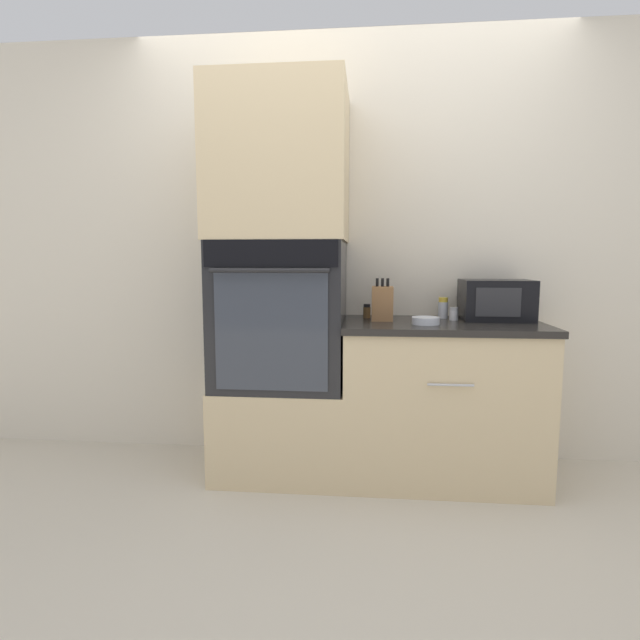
# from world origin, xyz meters

# --- Properties ---
(ground_plane) EXTENTS (12.00, 12.00, 0.00)m
(ground_plane) POSITION_xyz_m (0.00, 0.00, 0.00)
(ground_plane) COLOR beige
(wall_back) EXTENTS (8.00, 0.05, 2.50)m
(wall_back) POSITION_xyz_m (0.00, 0.63, 1.25)
(wall_back) COLOR beige
(wall_back) RESTS_ON ground_plane
(oven_cabinet_base) EXTENTS (0.71, 0.60, 0.50)m
(oven_cabinet_base) POSITION_xyz_m (-0.36, 0.30, 0.25)
(oven_cabinet_base) COLOR beige
(oven_cabinet_base) RESTS_ON ground_plane
(wall_oven) EXTENTS (0.69, 0.64, 0.79)m
(wall_oven) POSITION_xyz_m (-0.36, 0.30, 0.90)
(wall_oven) COLOR black
(wall_oven) RESTS_ON oven_cabinet_base
(oven_cabinet_upper) EXTENTS (0.71, 0.60, 0.81)m
(oven_cabinet_upper) POSITION_xyz_m (-0.36, 0.30, 1.69)
(oven_cabinet_upper) COLOR beige
(oven_cabinet_upper) RESTS_ON wall_oven
(counter_unit) EXTENTS (1.06, 0.63, 0.86)m
(counter_unit) POSITION_xyz_m (0.52, 0.30, 0.43)
(counter_unit) COLOR beige
(counter_unit) RESTS_ON ground_plane
(microwave) EXTENTS (0.37, 0.28, 0.22)m
(microwave) POSITION_xyz_m (0.82, 0.41, 0.97)
(microwave) COLOR black
(microwave) RESTS_ON counter_unit
(knife_block) EXTENTS (0.11, 0.13, 0.23)m
(knife_block) POSITION_xyz_m (0.20, 0.34, 0.95)
(knife_block) COLOR olive
(knife_block) RESTS_ON counter_unit
(bowl) EXTENTS (0.14, 0.14, 0.04)m
(bowl) POSITION_xyz_m (0.42, 0.20, 0.88)
(bowl) COLOR silver
(bowl) RESTS_ON counter_unit
(condiment_jar_near) EXTENTS (0.05, 0.05, 0.07)m
(condiment_jar_near) POSITION_xyz_m (0.59, 0.39, 0.89)
(condiment_jar_near) COLOR silver
(condiment_jar_near) RESTS_ON counter_unit
(condiment_jar_mid) EXTENTS (0.04, 0.04, 0.08)m
(condiment_jar_mid) POSITION_xyz_m (0.11, 0.45, 0.90)
(condiment_jar_mid) COLOR brown
(condiment_jar_mid) RESTS_ON counter_unit
(condiment_jar_far) EXTENTS (0.06, 0.06, 0.12)m
(condiment_jar_far) POSITION_xyz_m (0.55, 0.48, 0.92)
(condiment_jar_far) COLOR silver
(condiment_jar_far) RESTS_ON counter_unit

